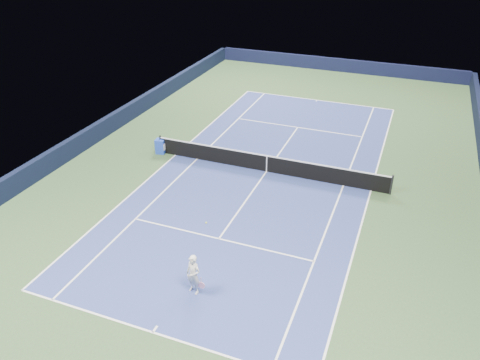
% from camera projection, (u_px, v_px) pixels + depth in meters
% --- Properties ---
extents(ground, '(40.00, 40.00, 0.00)m').
position_uv_depth(ground, '(266.00, 172.00, 25.02)').
color(ground, '#304B28').
rests_on(ground, ground).
extents(wall_far, '(22.00, 0.35, 1.10)m').
position_uv_depth(wall_far, '(338.00, 65.00, 40.81)').
color(wall_far, '#111433').
rests_on(wall_far, ground).
extents(wall_left, '(0.35, 40.00, 1.10)m').
position_uv_depth(wall_left, '(96.00, 133.00, 28.15)').
color(wall_left, black).
rests_on(wall_left, ground).
extents(court_surface, '(10.97, 23.77, 0.01)m').
position_uv_depth(court_surface, '(266.00, 172.00, 25.02)').
color(court_surface, navy).
rests_on(court_surface, ground).
extents(baseline_far, '(10.97, 0.08, 0.00)m').
position_uv_depth(baseline_far, '(317.00, 100.00, 34.65)').
color(baseline_far, white).
rests_on(baseline_far, ground).
extents(baseline_near, '(10.97, 0.08, 0.00)m').
position_uv_depth(baseline_near, '(153.00, 332.00, 15.39)').
color(baseline_near, white).
rests_on(baseline_near, ground).
extents(sideline_doubles_right, '(0.08, 23.77, 0.00)m').
position_uv_depth(sideline_doubles_right, '(371.00, 190.00, 23.29)').
color(sideline_doubles_right, white).
rests_on(sideline_doubles_right, ground).
extents(sideline_doubles_left, '(0.08, 23.77, 0.00)m').
position_uv_depth(sideline_doubles_left, '(176.00, 155.00, 26.74)').
color(sideline_doubles_left, white).
rests_on(sideline_doubles_left, ground).
extents(sideline_singles_right, '(0.08, 23.77, 0.00)m').
position_uv_depth(sideline_singles_right, '(343.00, 185.00, 23.72)').
color(sideline_singles_right, white).
rests_on(sideline_singles_right, ground).
extents(sideline_singles_left, '(0.08, 23.77, 0.00)m').
position_uv_depth(sideline_singles_left, '(197.00, 159.00, 26.31)').
color(sideline_singles_left, white).
rests_on(sideline_singles_left, ground).
extents(service_line_far, '(8.23, 0.08, 0.00)m').
position_uv_depth(service_line_far, '(298.00, 127.00, 30.20)').
color(service_line_far, white).
rests_on(service_line_far, ground).
extents(service_line_near, '(8.23, 0.08, 0.00)m').
position_uv_depth(service_line_near, '(219.00, 239.00, 19.83)').
color(service_line_near, white).
rests_on(service_line_near, ground).
extents(center_service_line, '(0.08, 12.80, 0.00)m').
position_uv_depth(center_service_line, '(266.00, 171.00, 25.02)').
color(center_service_line, white).
rests_on(center_service_line, ground).
extents(center_mark_far, '(0.08, 0.30, 0.00)m').
position_uv_depth(center_mark_far, '(317.00, 101.00, 34.53)').
color(center_mark_far, white).
rests_on(center_mark_far, ground).
extents(center_mark_near, '(0.08, 0.30, 0.00)m').
position_uv_depth(center_mark_near, '(155.00, 329.00, 15.51)').
color(center_mark_near, white).
rests_on(center_mark_near, ground).
extents(tennis_net, '(12.90, 0.10, 1.07)m').
position_uv_depth(tennis_net, '(267.00, 163.00, 24.77)').
color(tennis_net, black).
rests_on(tennis_net, ground).
extents(sponsor_cube, '(0.61, 0.54, 0.85)m').
position_uv_depth(sponsor_cube, '(161.00, 146.00, 26.79)').
color(sponsor_cube, blue).
rests_on(sponsor_cube, ground).
extents(tennis_player, '(0.79, 1.29, 2.46)m').
position_uv_depth(tennis_player, '(194.00, 275.00, 16.66)').
color(tennis_player, silver).
rests_on(tennis_player, ground).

